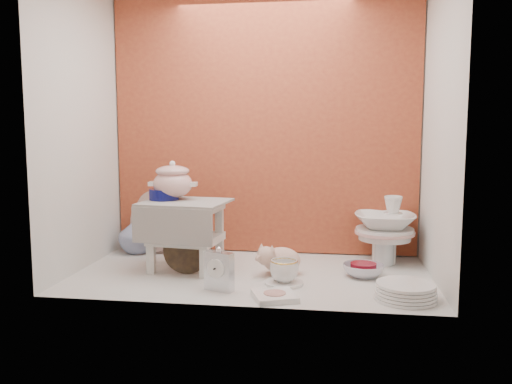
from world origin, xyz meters
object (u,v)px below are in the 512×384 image
mantel_clock (219,269)px  crystal_bowl (363,270)px  soup_tureen (173,180)px  plush_pig (281,260)px  gold_rim_teacup (284,271)px  floral_platter (155,221)px  dinner_plate_stack (406,291)px  step_stool (186,236)px  porcelain_tower (385,229)px  blue_white_vase (137,233)px

mantel_clock → crystal_bowl: mantel_clock is taller
soup_tureen → plush_pig: (0.59, -0.06, -0.39)m
mantel_clock → plush_pig: mantel_clock is taller
gold_rim_teacup → floral_platter: bearing=145.6°
floral_platter → dinner_plate_stack: bearing=-27.7°
dinner_plate_stack → crystal_bowl: size_ratio=1.33×
mantel_clock → crystal_bowl: 0.75m
soup_tureen → crystal_bowl: 1.09m
gold_rim_teacup → plush_pig: bearing=99.4°
step_stool → dinner_plate_stack: 1.14m
plush_pig → porcelain_tower: 0.63m
step_stool → porcelain_tower: (1.04, 0.29, 0.01)m
mantel_clock → gold_rim_teacup: bearing=48.1°
floral_platter → porcelain_tower: (1.34, -0.08, 0.00)m
blue_white_vase → soup_tureen: bearing=-42.1°
step_stool → dinner_plate_stack: step_stool is taller
dinner_plate_stack → porcelain_tower: bearing=93.0°
step_stool → crystal_bowl: size_ratio=2.09×
blue_white_vase → plush_pig: size_ratio=0.94×
mantel_clock → plush_pig: bearing=73.1°
soup_tureen → porcelain_tower: 1.18m
floral_platter → crystal_bowl: size_ratio=1.87×
gold_rim_teacup → crystal_bowl: 0.43m
step_stool → floral_platter: 0.48m
dinner_plate_stack → gold_rim_teacup: bearing=164.2°
floral_platter → blue_white_vase: bearing=-156.3°
step_stool → gold_rim_teacup: (0.53, -0.19, -0.12)m
soup_tureen → mantel_clock: size_ratio=1.23×
step_stool → floral_platter: size_ratio=1.11×
blue_white_vase → gold_rim_teacup: bearing=-29.5°
porcelain_tower → dinner_plate_stack: bearing=-87.0°
floral_platter → soup_tureen: bearing=-56.7°
plush_pig → crystal_bowl: bearing=-15.9°
step_stool → plush_pig: bearing=5.5°
floral_platter → gold_rim_teacup: bearing=-34.4°
plush_pig → crystal_bowl: plush_pig is taller
floral_platter → gold_rim_teacup: size_ratio=2.79×
plush_pig → gold_rim_teacup: bearing=-97.8°
crystal_bowl → dinner_plate_stack: bearing=-64.7°
mantel_clock → crystal_bowl: bearing=48.1°
mantel_clock → dinner_plate_stack: 0.83m
blue_white_vase → porcelain_tower: bearing=-1.6°
dinner_plate_stack → porcelain_tower: (-0.03, 0.64, 0.15)m
soup_tureen → crystal_bowl: size_ratio=1.22×
soup_tureen → dinner_plate_stack: soup_tureen is taller
floral_platter → mantel_clock: bearing=-52.5°
crystal_bowl → plush_pig: bearing=-178.7°
mantel_clock → crystal_bowl: size_ratio=0.99×
floral_platter → step_stool: bearing=-51.8°
plush_pig → gold_rim_teacup: (0.03, -0.18, -0.01)m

